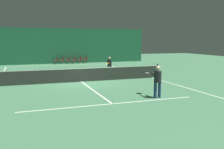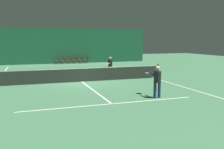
{
  "view_description": "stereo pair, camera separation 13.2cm",
  "coord_description": "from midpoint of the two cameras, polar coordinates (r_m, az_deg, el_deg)",
  "views": [
    {
      "loc": [
        -3.69,
        -16.74,
        2.86
      ],
      "look_at": [
        1.01,
        -3.5,
        0.92
      ],
      "focal_mm": 40.0,
      "sensor_mm": 36.0,
      "label": 1
    },
    {
      "loc": [
        -3.56,
        -16.79,
        2.86
      ],
      "look_at": [
        1.01,
        -3.5,
        0.92
      ],
      "focal_mm": 40.0,
      "sensor_mm": 36.0,
      "label": 2
    }
  ],
  "objects": [
    {
      "name": "court_line_sideline_right",
      "position": [
        19.3,
        8.93,
        -0.73
      ],
      "size": [
        0.1,
        23.8,
        0.0
      ],
      "color": "silver",
      "rests_on": "ground"
    },
    {
      "name": "courtside_chair_0",
      "position": [
        30.69,
        -12.67,
        3.25
      ],
      "size": [
        0.44,
        0.44,
        0.84
      ],
      "rotation": [
        0.0,
        0.0,
        -1.57
      ],
      "color": "#2D2D2D",
      "rests_on": "ground"
    },
    {
      "name": "player_far",
      "position": [
        20.41,
        -0.77,
        2.3
      ],
      "size": [
        0.91,
        1.28,
        1.5
      ],
      "rotation": [
        0.0,
        0.0,
        -2.07
      ],
      "color": "#2D2D38",
      "rests_on": "ground"
    },
    {
      "name": "tennis_ball",
      "position": [
        12.19,
        5.12,
        -5.57
      ],
      "size": [
        0.07,
        0.07,
        0.07
      ],
      "color": "#D1DB33",
      "rests_on": "ground"
    },
    {
      "name": "court_line_centre",
      "position": [
        17.39,
        -7.23,
        -1.64
      ],
      "size": [
        0.1,
        12.8,
        0.0
      ],
      "color": "silver",
      "rests_on": "ground"
    },
    {
      "name": "courtside_chair_4",
      "position": [
        31.16,
        -7.45,
        3.45
      ],
      "size": [
        0.44,
        0.44,
        0.84
      ],
      "rotation": [
        0.0,
        0.0,
        -1.57
      ],
      "color": "#2D2D2D",
      "rests_on": "ground"
    },
    {
      "name": "courtside_chair_3",
      "position": [
        31.02,
        -8.74,
        3.4
      ],
      "size": [
        0.44,
        0.44,
        0.84
      ],
      "rotation": [
        0.0,
        0.0,
        -1.57
      ],
      "color": "#2D2D2D",
      "rests_on": "ground"
    },
    {
      "name": "ground_plane",
      "position": [
        17.39,
        -7.23,
        -1.65
      ],
      "size": [
        60.0,
        60.0,
        0.0
      ],
      "primitive_type": "plane",
      "color": "#3D704C"
    },
    {
      "name": "courtside_chair_5",
      "position": [
        31.31,
        -6.17,
        3.49
      ],
      "size": [
        0.44,
        0.44,
        0.84
      ],
      "rotation": [
        0.0,
        0.0,
        -1.57
      ],
      "color": "#2D2D2D",
      "rests_on": "ground"
    },
    {
      "name": "courtside_chair_1",
      "position": [
        30.78,
        -11.36,
        3.3
      ],
      "size": [
        0.44,
        0.44,
        0.84
      ],
      "rotation": [
        0.0,
        0.0,
        -1.57
      ],
      "color": "#2D2D2D",
      "rests_on": "ground"
    },
    {
      "name": "courtside_chair_2",
      "position": [
        30.89,
        -10.04,
        3.35
      ],
      "size": [
        0.44,
        0.44,
        0.84
      ],
      "rotation": [
        0.0,
        0.0,
        -1.57
      ],
      "color": "#2D2D2D",
      "rests_on": "ground"
    },
    {
      "name": "court_line_service_near",
      "position": [
        11.35,
        -0.25,
        -6.71
      ],
      "size": [
        8.25,
        0.1,
        0.0
      ],
      "color": "silver",
      "rests_on": "ground"
    },
    {
      "name": "court_line_service_far",
      "position": [
        23.62,
        -10.56,
        0.8
      ],
      "size": [
        8.25,
        0.1,
        0.0
      ],
      "color": "silver",
      "rests_on": "ground"
    },
    {
      "name": "player_near",
      "position": [
        12.59,
        9.98,
        -1.06
      ],
      "size": [
        0.46,
        1.34,
        1.6
      ],
      "rotation": [
        0.0,
        0.0,
        1.65
      ],
      "color": "navy",
      "rests_on": "ground"
    },
    {
      "name": "backdrop_curtain",
      "position": [
        31.15,
        -12.92,
        6.36
      ],
      "size": [
        23.0,
        0.12,
        4.28
      ],
      "color": "#1E5B3D",
      "rests_on": "ground"
    },
    {
      "name": "tennis_net",
      "position": [
        17.31,
        -7.26,
        0.02
      ],
      "size": [
        12.0,
        0.1,
        1.07
      ],
      "color": "#2D332D",
      "rests_on": "ground"
    },
    {
      "name": "court_line_baseline_far",
      "position": [
        29.03,
        -12.27,
        2.05
      ],
      "size": [
        11.0,
        0.1,
        0.0
      ],
      "color": "silver",
      "rests_on": "ground"
    }
  ]
}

